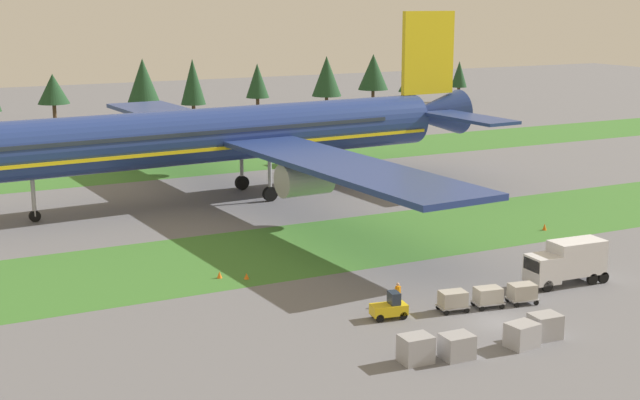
{
  "coord_description": "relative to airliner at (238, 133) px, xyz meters",
  "views": [
    {
      "loc": [
        -38.79,
        -48.14,
        22.61
      ],
      "look_at": [
        -1.24,
        25.72,
        4.0
      ],
      "focal_mm": 50.11,
      "sensor_mm": 36.0,
      "label": 1
    }
  ],
  "objects": [
    {
      "name": "airliner",
      "position": [
        0.0,
        0.0,
        0.0
      ],
      "size": [
        65.05,
        79.85,
        21.24
      ],
      "rotation": [
        0.0,
        0.0,
        1.63
      ],
      "color": "navy",
      "rests_on": "ground"
    },
    {
      "name": "taxiway_marker_0",
      "position": [
        21.63,
        -28.22,
        -7.27
      ],
      "size": [
        0.44,
        0.44,
        0.68
      ],
      "primitive_type": "cone",
      "color": "orange",
      "rests_on": "ground"
    },
    {
      "name": "catering_truck",
      "position": [
        11.47,
        -42.62,
        -5.66
      ],
      "size": [
        7.08,
        2.71,
        3.58
      ],
      "rotation": [
        0.0,
        0.0,
        1.51
      ],
      "color": "silver",
      "rests_on": "ground"
    },
    {
      "name": "baggage_tug",
      "position": [
        -5.52,
        -42.95,
        -6.79
      ],
      "size": [
        2.78,
        1.71,
        1.97
      ],
      "rotation": [
        0.0,
        0.0,
        1.4
      ],
      "color": "yellow",
      "rests_on": "ground"
    },
    {
      "name": "cargo_dolly_second",
      "position": [
        2.29,
        -44.27,
        -6.69
      ],
      "size": [
        2.42,
        1.85,
        1.55
      ],
      "rotation": [
        0.0,
        0.0,
        1.4
      ],
      "color": "#A3A3A8",
      "rests_on": "ground"
    },
    {
      "name": "taxiway_marker_2",
      "position": [
        -11.24,
        -29.56,
        -7.36
      ],
      "size": [
        0.44,
        0.44,
        0.5
      ],
      "primitive_type": "cone",
      "color": "orange",
      "rests_on": "ground"
    },
    {
      "name": "uld_container_1",
      "position": [
        -5.52,
        -51.26,
        -6.8
      ],
      "size": [
        2.06,
        1.67,
        1.61
      ],
      "primitive_type": "cube",
      "rotation": [
        0.0,
        0.0,
        -0.04
      ],
      "color": "#A3A3A8",
      "rests_on": "ground"
    },
    {
      "name": "uld_container_3",
      "position": [
        -0.5,
        -51.62,
        -6.79
      ],
      "size": [
        2.16,
        1.81,
        1.64
      ],
      "primitive_type": "cube",
      "rotation": [
        0.0,
        0.0,
        0.11
      ],
      "color": "#A3A3A8",
      "rests_on": "ground"
    },
    {
      "name": "cargo_dolly_third",
      "position": [
        5.15,
        -44.76,
        -6.69
      ],
      "size": [
        2.42,
        1.85,
        1.55
      ],
      "rotation": [
        0.0,
        0.0,
        1.4
      ],
      "color": "#A3A3A8",
      "rests_on": "ground"
    },
    {
      "name": "grass_strip_far",
      "position": [
        0.93,
        22.89,
        -7.61
      ],
      "size": [
        320.0,
        17.02,
        0.01
      ],
      "primitive_type": "cube",
      "color": "#3D752D",
      "rests_on": "ground"
    },
    {
      "name": "cargo_dolly_lead",
      "position": [
        -0.57,
        -43.79,
        -6.69
      ],
      "size": [
        2.42,
        1.85,
        1.55
      ],
      "rotation": [
        0.0,
        0.0,
        1.4
      ],
      "color": "#A3A3A8",
      "rests_on": "ground"
    },
    {
      "name": "taxiway_marker_1",
      "position": [
        -13.14,
        -28.31,
        -7.32
      ],
      "size": [
        0.44,
        0.44,
        0.59
      ],
      "primitive_type": "cone",
      "color": "orange",
      "rests_on": "ground"
    },
    {
      "name": "uld_container_2",
      "position": [
        1.9,
        -51.1,
        -6.75
      ],
      "size": [
        2.11,
        1.74,
        1.72
      ],
      "primitive_type": "cube",
      "rotation": [
        0.0,
        0.0,
        -0.07
      ],
      "color": "#A3A3A8",
      "rests_on": "ground"
    },
    {
      "name": "ground_plane",
      "position": [
        0.93,
        -47.26,
        -7.61
      ],
      "size": [
        400.0,
        400.0,
        0.0
      ],
      "primitive_type": "plane",
      "color": "slate"
    },
    {
      "name": "grass_strip_near",
      "position": [
        0.93,
        -23.15,
        -7.61
      ],
      "size": [
        320.0,
        17.02,
        0.01
      ],
      "primitive_type": "cube",
      "color": "#3D752D",
      "rests_on": "ground"
    },
    {
      "name": "ground_crew_marshaller",
      "position": [
        -3.45,
        -40.7,
        -6.66
      ],
      "size": [
        0.56,
        0.36,
        1.74
      ],
      "rotation": [
        0.0,
        0.0,
        0.12
      ],
      "color": "black",
      "rests_on": "ground"
    },
    {
      "name": "distant_tree_line",
      "position": [
        5.64,
        69.59,
        -0.56
      ],
      "size": [
        169.17,
        10.83,
        12.08
      ],
      "color": "#4C3823",
      "rests_on": "ground"
    },
    {
      "name": "uld_container_0",
      "position": [
        -8.24,
        -50.6,
        -6.71
      ],
      "size": [
        2.06,
        1.67,
        1.79
      ],
      "primitive_type": "cube",
      "rotation": [
        0.0,
        0.0,
        -0.04
      ],
      "color": "#A3A3A8",
      "rests_on": "ground"
    }
  ]
}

